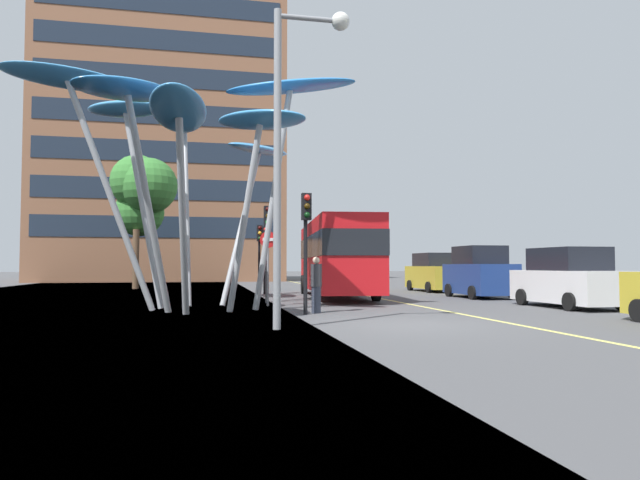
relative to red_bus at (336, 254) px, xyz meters
The scene contains 15 objects.
ground 12.21m from the red_bus, 97.79° to the right, with size 120.00×240.00×0.10m.
red_bus is the anchor object (origin of this frame).
leaf_sculpture 9.70m from the red_bus, 137.86° to the right, with size 11.39×12.34×8.06m.
traffic_light_kerb_near 9.26m from the red_bus, 108.76° to the right, with size 0.28×0.42×3.62m.
traffic_light_kerb_far 4.83m from the red_bus, 137.82° to the right, with size 0.28×0.42×3.80m.
traffic_light_island_mid 4.29m from the red_bus, 140.37° to the left, with size 0.28×0.42×3.46m.
traffic_light_opposite 4.41m from the red_bus, 132.37° to the left, with size 0.28×0.42×3.42m.
car_parked_mid 10.14m from the red_bus, 49.80° to the right, with size 2.09×4.52×2.09m.
car_parked_far 6.55m from the red_bus, 14.89° to the right, with size 2.09×3.87×2.34m.
car_side_street 8.18m from the red_bus, 34.04° to the left, with size 2.08×4.54×2.15m.
street_lamp 13.28m from the red_bus, 107.40° to the right, with size 1.83×0.44×7.56m.
tree_pavement_near 16.02m from the red_bus, 129.55° to the left, with size 4.21×4.46×8.48m.
pedestrian 8.64m from the red_bus, 107.32° to the right, with size 0.34×0.34×1.73m.
no_entry_sign 6.18m from the red_bus, 126.70° to the right, with size 0.60×0.12×2.70m.
backdrop_building 34.28m from the red_bus, 107.63° to the left, with size 22.25×11.03×26.43m.
Camera 1 is at (-4.94, -13.47, 1.48)m, focal length 31.85 mm.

